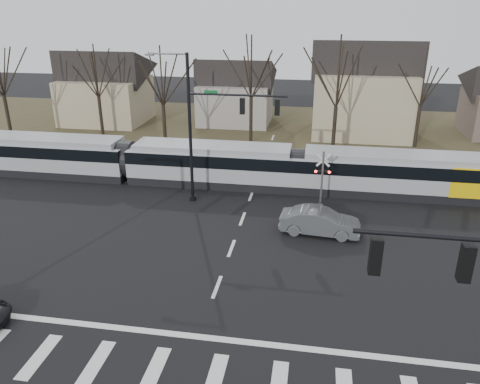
# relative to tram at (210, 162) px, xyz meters

# --- Properties ---
(ground) EXTENTS (140.00, 140.00, 0.00)m
(ground) POSITION_rel_tram_xyz_m (3.49, -16.00, -1.71)
(ground) COLOR black
(grass_verge) EXTENTS (140.00, 28.00, 0.01)m
(grass_verge) POSITION_rel_tram_xyz_m (3.49, 16.00, -1.71)
(grass_verge) COLOR #38331E
(grass_verge) RESTS_ON ground
(crosswalk) EXTENTS (27.00, 2.60, 0.01)m
(crosswalk) POSITION_rel_tram_xyz_m (3.49, -20.00, -1.71)
(crosswalk) COLOR silver
(crosswalk) RESTS_ON ground
(stop_line) EXTENTS (28.00, 0.35, 0.01)m
(stop_line) POSITION_rel_tram_xyz_m (3.49, -17.80, -1.71)
(stop_line) COLOR silver
(stop_line) RESTS_ON ground
(lane_dashes) EXTENTS (0.18, 30.00, 0.01)m
(lane_dashes) POSITION_rel_tram_xyz_m (3.49, -0.00, -1.71)
(lane_dashes) COLOR silver
(lane_dashes) RESTS_ON ground
(rail_pair) EXTENTS (90.00, 1.52, 0.06)m
(rail_pair) POSITION_rel_tram_xyz_m (3.49, -0.20, -1.68)
(rail_pair) COLOR #59595E
(rail_pair) RESTS_ON ground
(tram) EXTENTS (41.49, 3.08, 3.15)m
(tram) POSITION_rel_tram_xyz_m (0.00, 0.00, 0.00)
(tram) COLOR gray
(tram) RESTS_ON ground
(sedan) EXTENTS (2.50, 5.12, 1.59)m
(sedan) POSITION_rel_tram_xyz_m (8.46, -7.28, -0.92)
(sedan) COLOR #4F5256
(sedan) RESTS_ON ground
(signal_pole_far) EXTENTS (9.28, 0.44, 10.20)m
(signal_pole_far) POSITION_rel_tram_xyz_m (1.08, -3.50, 3.99)
(signal_pole_far) COLOR black
(signal_pole_far) RESTS_ON ground
(rail_crossing_signal) EXTENTS (1.08, 0.36, 4.00)m
(rail_crossing_signal) POSITION_rel_tram_xyz_m (8.49, -3.21, 0.17)
(rail_crossing_signal) COLOR #59595B
(rail_crossing_signal) RESTS_ON ground
(tree_row) EXTENTS (59.20, 7.20, 10.00)m
(tree_row) POSITION_rel_tram_xyz_m (5.49, 10.00, 3.29)
(tree_row) COLOR black
(tree_row) RESTS_ON ground
(house_a) EXTENTS (9.72, 8.64, 8.60)m
(house_a) POSITION_rel_tram_xyz_m (-16.51, 18.00, 2.75)
(house_a) COLOR tan
(house_a) RESTS_ON ground
(house_b) EXTENTS (8.64, 7.56, 7.65)m
(house_b) POSITION_rel_tram_xyz_m (-1.51, 20.00, 2.26)
(house_b) COLOR gray
(house_b) RESTS_ON ground
(house_c) EXTENTS (10.80, 8.64, 10.10)m
(house_c) POSITION_rel_tram_xyz_m (12.49, 17.00, 3.52)
(house_c) COLOR tan
(house_c) RESTS_ON ground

